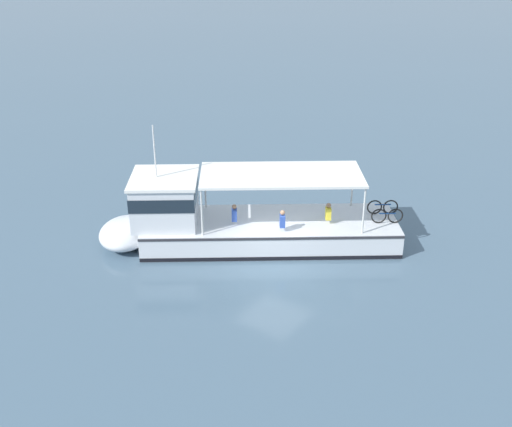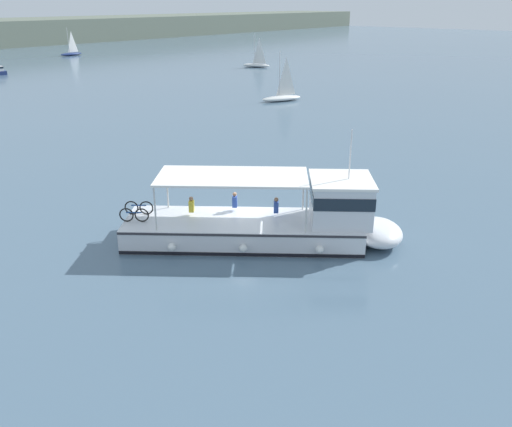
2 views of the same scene
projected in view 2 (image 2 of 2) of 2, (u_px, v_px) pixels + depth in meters
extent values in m
plane|color=slate|center=(243.00, 225.00, 26.40)|extent=(400.00, 400.00, 0.00)
cube|color=silver|center=(243.00, 230.00, 24.41)|extent=(9.11, 10.52, 1.10)
ellipsoid|color=silver|center=(378.00, 232.00, 24.20)|extent=(3.67, 3.54, 1.01)
cube|color=black|center=(243.00, 239.00, 24.58)|extent=(9.14, 10.55, 0.16)
cube|color=#2D2D33|center=(243.00, 221.00, 24.24)|extent=(9.15, 10.56, 0.10)
cube|color=silver|center=(340.00, 201.00, 23.70)|extent=(3.74, 3.72, 1.90)
cube|color=#19232D|center=(341.00, 194.00, 23.58)|extent=(3.82, 3.79, 0.56)
cube|color=white|center=(342.00, 180.00, 23.32)|extent=(3.96, 3.94, 0.12)
cube|color=white|center=(232.00, 177.00, 23.45)|extent=(6.41, 7.11, 0.10)
cylinder|color=silver|center=(303.00, 190.00, 25.00)|extent=(0.08, 0.08, 2.00)
cylinder|color=silver|center=(306.00, 211.00, 22.48)|extent=(0.08, 0.08, 2.00)
cylinder|color=silver|center=(167.00, 188.00, 25.21)|extent=(0.08, 0.08, 2.00)
cylinder|color=silver|center=(155.00, 209.00, 22.69)|extent=(0.08, 0.08, 2.00)
cylinder|color=silver|center=(350.00, 155.00, 22.88)|extent=(0.06, 0.06, 2.20)
sphere|color=white|center=(320.00, 249.00, 22.67)|extent=(0.36, 0.36, 0.36)
sphere|color=white|center=(243.00, 248.00, 22.78)|extent=(0.36, 0.36, 0.36)
sphere|color=white|center=(172.00, 247.00, 22.88)|extent=(0.36, 0.36, 0.36)
torus|color=black|center=(146.00, 208.00, 24.65)|extent=(0.45, 0.56, 0.66)
torus|color=black|center=(132.00, 208.00, 24.67)|extent=(0.45, 0.56, 0.66)
cylinder|color=#1E478C|center=(139.00, 205.00, 24.62)|extent=(0.47, 0.59, 0.06)
torus|color=black|center=(142.00, 215.00, 23.82)|extent=(0.45, 0.56, 0.66)
torus|color=black|center=(126.00, 215.00, 23.84)|extent=(0.45, 0.56, 0.66)
cylinder|color=#1E478C|center=(134.00, 213.00, 23.78)|extent=(0.47, 0.59, 0.06)
cube|color=yellow|center=(191.00, 206.00, 24.49)|extent=(0.39, 0.37, 0.52)
sphere|color=#9E7051|center=(191.00, 199.00, 24.35)|extent=(0.20, 0.20, 0.20)
cube|color=#2D4CA5|center=(235.00, 202.00, 25.05)|extent=(0.39, 0.37, 0.52)
sphere|color=#9E7051|center=(235.00, 194.00, 24.91)|extent=(0.20, 0.20, 0.20)
cube|color=#2D4CA5|center=(276.00, 207.00, 24.39)|extent=(0.39, 0.37, 0.52)
sphere|color=#9E7051|center=(276.00, 199.00, 24.25)|extent=(0.20, 0.20, 0.20)
ellipsoid|color=white|center=(282.00, 98.00, 58.76)|extent=(4.95, 3.28, 0.60)
cylinder|color=silver|center=(280.00, 74.00, 57.63)|extent=(0.08, 0.08, 4.80)
pyramid|color=white|center=(286.00, 76.00, 58.11)|extent=(1.57, 0.77, 4.08)
ellipsoid|color=navy|center=(71.00, 54.00, 107.25)|extent=(4.81, 1.42, 0.60)
cylinder|color=silver|center=(68.00, 40.00, 106.02)|extent=(0.08, 0.08, 4.80)
pyramid|color=white|center=(72.00, 42.00, 106.77)|extent=(1.70, 0.07, 4.08)
ellipsoid|color=white|center=(256.00, 65.00, 88.58)|extent=(2.65, 5.00, 0.60)
cylinder|color=silver|center=(255.00, 49.00, 87.68)|extent=(0.08, 0.08, 4.80)
pyramid|color=white|center=(259.00, 51.00, 87.51)|extent=(0.52, 1.65, 4.08)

